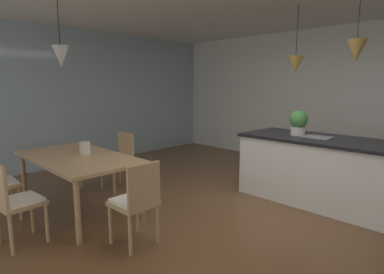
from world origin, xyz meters
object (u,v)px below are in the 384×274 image
(chair_kitchen_end, at_px, (136,200))
(kitchen_island, at_px, (316,169))
(dining_table, at_px, (78,161))
(chair_far_left, at_px, (119,159))
(chair_near_right, at_px, (15,200))
(potted_plant_on_island, at_px, (298,122))
(vase_on_dining_table, at_px, (85,148))

(chair_kitchen_end, distance_m, kitchen_island, 2.60)
(dining_table, xyz_separation_m, chair_far_left, (-0.41, 0.85, -0.19))
(chair_near_right, xyz_separation_m, potted_plant_on_island, (1.29, 3.35, 0.61))
(potted_plant_on_island, height_order, vase_on_dining_table, potted_plant_on_island)
(kitchen_island, bearing_deg, dining_table, -128.67)
(dining_table, xyz_separation_m, chair_kitchen_end, (1.27, 0.00, -0.19))
(chair_kitchen_end, height_order, potted_plant_on_island, potted_plant_on_island)
(chair_kitchen_end, distance_m, vase_on_dining_table, 1.35)
(dining_table, distance_m, potted_plant_on_island, 3.05)
(chair_near_right, distance_m, kitchen_island, 3.71)
(chair_kitchen_end, distance_m, chair_near_right, 1.21)
(chair_far_left, distance_m, potted_plant_on_island, 2.74)
(dining_table, height_order, kitchen_island, kitchen_island)
(potted_plant_on_island, bearing_deg, vase_on_dining_table, -126.17)
(chair_near_right, height_order, vase_on_dining_table, vase_on_dining_table)
(chair_kitchen_end, xyz_separation_m, kitchen_island, (0.73, 2.50, -0.01))
(chair_near_right, xyz_separation_m, kitchen_island, (1.59, 3.35, -0.01))
(kitchen_island, bearing_deg, chair_kitchen_end, -106.36)
(chair_far_left, relative_size, vase_on_dining_table, 5.55)
(vase_on_dining_table, bearing_deg, dining_table, -73.94)
(kitchen_island, relative_size, potted_plant_on_island, 5.73)
(potted_plant_on_island, bearing_deg, chair_near_right, -111.06)
(chair_far_left, relative_size, chair_near_right, 1.00)
(dining_table, distance_m, vase_on_dining_table, 0.19)
(dining_table, xyz_separation_m, potted_plant_on_island, (1.70, 2.50, 0.43))
(chair_kitchen_end, bearing_deg, chair_far_left, 153.00)
(chair_kitchen_end, relative_size, chair_near_right, 1.00)
(chair_near_right, bearing_deg, dining_table, 115.54)
(chair_far_left, bearing_deg, chair_kitchen_end, -27.00)
(dining_table, height_order, chair_near_right, chair_near_right)
(dining_table, bearing_deg, potted_plant_on_island, 55.78)
(chair_kitchen_end, height_order, chair_near_right, same)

